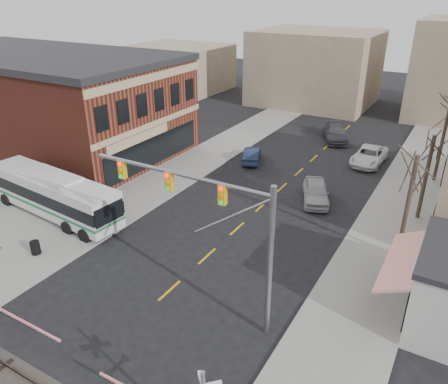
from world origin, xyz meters
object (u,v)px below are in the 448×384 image
(car_a, at_px, (316,192))
(pedestrian_far, at_px, (91,193))
(transit_bus, at_px, (53,194))
(trash_bin, at_px, (35,248))
(traffic_signal_mast, at_px, (217,217))
(pedestrian_near, at_px, (77,215))
(car_c, at_px, (369,156))
(car_d, at_px, (335,133))
(car_b, at_px, (252,155))

(car_a, bearing_deg, pedestrian_far, -169.52)
(transit_bus, bearing_deg, trash_bin, -54.22)
(transit_bus, relative_size, traffic_signal_mast, 1.21)
(pedestrian_near, bearing_deg, trash_bin, 164.20)
(car_c, xyz_separation_m, pedestrian_near, (-14.83, -22.91, 0.21))
(trash_bin, bearing_deg, car_a, 51.89)
(trash_bin, distance_m, car_d, 33.32)
(traffic_signal_mast, relative_size, car_a, 2.09)
(transit_bus, distance_m, pedestrian_near, 2.96)
(car_c, relative_size, pedestrian_near, 3.22)
(traffic_signal_mast, xyz_separation_m, car_c, (1.67, 25.60, -4.97))
(car_b, relative_size, pedestrian_near, 2.43)
(car_a, distance_m, car_b, 9.79)
(trash_bin, height_order, pedestrian_far, pedestrian_far)
(car_a, relative_size, car_b, 1.14)
(transit_bus, xyz_separation_m, pedestrian_far, (1.17, 2.47, -0.69))
(car_d, bearing_deg, car_b, -140.32)
(transit_bus, bearing_deg, pedestrian_near, -11.01)
(car_c, bearing_deg, transit_bus, -126.47)
(car_b, height_order, car_c, car_c)
(pedestrian_near, bearing_deg, transit_bus, 58.25)
(car_d, bearing_deg, car_a, -102.65)
(trash_bin, height_order, car_c, car_c)
(car_a, height_order, car_b, car_a)
(car_a, relative_size, pedestrian_far, 2.53)
(pedestrian_far, bearing_deg, car_a, -1.54)
(car_c, bearing_deg, car_d, 135.26)
(trash_bin, bearing_deg, pedestrian_near, 94.94)
(car_b, bearing_deg, car_d, -137.15)
(traffic_signal_mast, relative_size, trash_bin, 11.64)
(trash_bin, relative_size, pedestrian_far, 0.45)
(transit_bus, relative_size, trash_bin, 14.11)
(trash_bin, xyz_separation_m, pedestrian_near, (-0.33, 3.81, 0.44))
(car_d, distance_m, pedestrian_far, 27.62)
(car_a, distance_m, car_c, 10.54)
(traffic_signal_mast, xyz_separation_m, car_d, (-3.26, 30.80, -4.93))
(car_b, distance_m, car_d, 11.57)
(pedestrian_near, xyz_separation_m, pedestrian_far, (-1.64, 3.02, 0.09))
(traffic_signal_mast, bearing_deg, car_c, 86.28)
(transit_bus, relative_size, car_b, 2.90)
(car_c, height_order, car_d, car_d)
(transit_bus, distance_m, pedestrian_far, 2.82)
(transit_bus, xyz_separation_m, car_c, (17.64, 22.36, -0.98))
(transit_bus, relative_size, car_d, 2.18)
(car_c, bearing_deg, pedestrian_near, -121.12)
(car_b, xyz_separation_m, car_d, (5.07, 10.40, 0.12))
(car_c, distance_m, car_d, 7.16)
(transit_bus, relative_size, pedestrian_near, 7.05)
(car_d, bearing_deg, pedestrian_far, -139.02)
(car_b, height_order, car_d, car_d)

